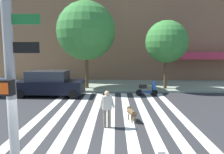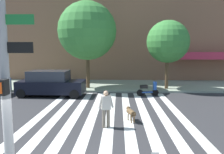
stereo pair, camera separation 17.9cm
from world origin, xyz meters
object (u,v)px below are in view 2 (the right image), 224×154
parked_car_behind_first (51,84)px  parked_scooter (148,89)px  traffic_light_pole (1,44)px  street_tree_middle (168,42)px  dog_on_leash (131,112)px  pedestrian_dog_walker (106,107)px  street_tree_nearest (87,31)px

parked_car_behind_first → parked_scooter: size_ratio=2.95×
parked_car_behind_first → traffic_light_pole: bearing=-76.3°
parked_scooter → street_tree_middle: 4.57m
traffic_light_pole → dog_on_leash: size_ratio=5.75×
parked_scooter → traffic_light_pole: bearing=-109.8°
street_tree_middle → pedestrian_dog_walker: 10.35m
traffic_light_pole → street_tree_middle: bearing=66.5°
parked_car_behind_first → dog_on_leash: parked_car_behind_first is taller
traffic_light_pole → parked_scooter: bearing=70.2°
street_tree_nearest → parked_scooter: bearing=-27.2°
parked_car_behind_first → pedestrian_dog_walker: parked_car_behind_first is taller
street_tree_nearest → dog_on_leash: bearing=-68.6°
traffic_light_pole → parked_car_behind_first: bearing=103.7°
street_tree_middle → parked_scooter: bearing=-129.3°
traffic_light_pole → pedestrian_dog_walker: traffic_light_pole is taller
parked_car_behind_first → pedestrian_dog_walker: bearing=-55.2°
traffic_light_pole → parked_car_behind_first: traffic_light_pole is taller
pedestrian_dog_walker → dog_on_leash: (1.13, 0.86, -0.48)m
traffic_light_pole → street_tree_middle: (6.10, 14.05, 0.48)m
traffic_light_pole → dog_on_leash: 7.36m
traffic_light_pole → pedestrian_dog_walker: size_ratio=3.54×
traffic_light_pole → street_tree_nearest: (-0.49, 14.24, 1.38)m
parked_car_behind_first → street_tree_middle: size_ratio=0.86×
parked_scooter → street_tree_nearest: bearing=152.8°
street_tree_nearest → pedestrian_dog_walker: bearing=-77.1°
parked_scooter → street_tree_nearest: street_tree_nearest is taller
traffic_light_pole → street_tree_nearest: street_tree_nearest is taller
pedestrian_dog_walker → dog_on_leash: 1.49m
street_tree_nearest → pedestrian_dog_walker: street_tree_nearest is taller
street_tree_nearest → street_tree_middle: street_tree_nearest is taller
street_tree_nearest → pedestrian_dog_walker: (2.06, -8.98, -3.97)m
parked_scooter → parked_car_behind_first: bearing=-178.4°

